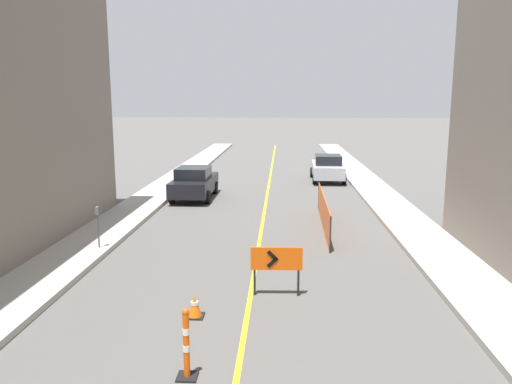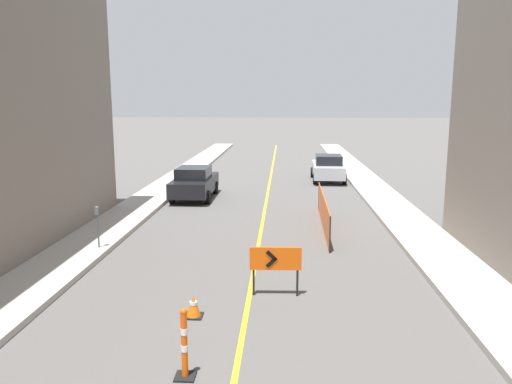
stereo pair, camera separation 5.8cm
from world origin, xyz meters
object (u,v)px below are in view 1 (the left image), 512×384
(parked_car_curb_near, at_px, (194,183))
(parked_car_curb_mid, at_px, (328,168))
(delineator_post_rear, at_px, (186,348))
(arrow_barricade_primary, at_px, (276,261))
(parking_meter_far_curb, at_px, (98,218))
(traffic_cone_third, at_px, (195,306))

(parked_car_curb_near, relative_size, parked_car_curb_mid, 0.99)
(delineator_post_rear, distance_m, arrow_barricade_primary, 4.16)
(parked_car_curb_near, relative_size, parking_meter_far_curb, 3.18)
(traffic_cone_third, distance_m, parked_car_curb_near, 13.99)
(parked_car_curb_mid, relative_size, parking_meter_far_curb, 3.20)
(traffic_cone_third, height_order, parked_car_curb_near, parked_car_curb_near)
(delineator_post_rear, bearing_deg, traffic_cone_third, 96.90)
(traffic_cone_third, bearing_deg, parked_car_curb_near, 99.99)
(arrow_barricade_primary, relative_size, parked_car_curb_mid, 0.30)
(traffic_cone_third, distance_m, parking_meter_far_curb, 6.13)
(traffic_cone_third, relative_size, parked_car_curb_mid, 0.12)
(traffic_cone_third, height_order, parked_car_curb_mid, parked_car_curb_mid)
(delineator_post_rear, height_order, parked_car_curb_mid, parked_car_curb_mid)
(traffic_cone_third, xyz_separation_m, parking_meter_far_curb, (-3.90, 4.64, 0.88))
(parked_car_curb_near, distance_m, parking_meter_far_curb, 9.25)
(parked_car_curb_near, bearing_deg, delineator_post_rear, -79.71)
(arrow_barricade_primary, relative_size, parked_car_curb_near, 0.30)
(parked_car_curb_near, bearing_deg, parking_meter_far_curb, -98.42)
(arrow_barricade_primary, bearing_deg, parked_car_curb_mid, 79.10)
(parked_car_curb_near, height_order, parked_car_curb_mid, same)
(delineator_post_rear, height_order, arrow_barricade_primary, delineator_post_rear)
(delineator_post_rear, bearing_deg, parking_meter_far_curb, 120.46)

